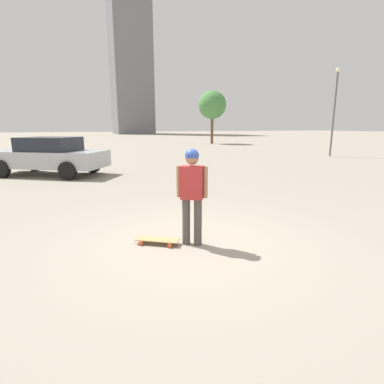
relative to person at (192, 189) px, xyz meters
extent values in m
plane|color=gray|center=(0.00, 0.00, -0.98)|extent=(220.00, 220.00, 0.00)
cylinder|color=#4C4742|center=(0.09, -0.05, -0.58)|extent=(0.13, 0.13, 0.81)
cylinder|color=#4C4742|center=(-0.09, 0.05, -0.58)|extent=(0.13, 0.13, 0.81)
cube|color=#B22D2D|center=(0.00, 0.00, 0.10)|extent=(0.42, 0.36, 0.55)
cylinder|color=#9E7051|center=(0.19, -0.11, 0.12)|extent=(0.08, 0.08, 0.53)
cylinder|color=#9E7051|center=(-0.19, 0.11, 0.12)|extent=(0.08, 0.08, 0.53)
sphere|color=#9E7051|center=(0.00, 0.00, 0.51)|extent=(0.22, 0.22, 0.22)
sphere|color=#2D4799|center=(0.00, 0.00, 0.55)|extent=(0.23, 0.23, 0.23)
cube|color=tan|center=(0.56, -0.23, -0.90)|extent=(0.76, 0.60, 0.01)
cylinder|color=#D14C33|center=(0.84, -0.26, -0.94)|extent=(0.08, 0.07, 0.08)
cylinder|color=#D14C33|center=(0.70, -0.47, -0.94)|extent=(0.08, 0.07, 0.08)
cylinder|color=#D14C33|center=(0.41, 0.02, -0.94)|extent=(0.08, 0.07, 0.08)
cylinder|color=#D14C33|center=(0.27, -0.19, -0.94)|extent=(0.08, 0.07, 0.08)
cube|color=#ADB2B7|center=(2.78, -9.14, -0.30)|extent=(4.93, 4.05, 0.66)
cube|color=#1E232D|center=(2.68, -9.08, 0.31)|extent=(2.67, 2.54, 0.55)
cylinder|color=black|center=(4.49, -9.10, -0.63)|extent=(0.70, 0.54, 0.70)
cylinder|color=black|center=(3.50, -10.70, -0.63)|extent=(0.70, 0.54, 0.70)
cylinder|color=black|center=(2.06, -7.58, -0.63)|extent=(0.70, 0.54, 0.70)
cylinder|color=black|center=(1.06, -9.18, -0.63)|extent=(0.70, 0.54, 0.70)
cube|color=slate|center=(-13.68, -78.78, 20.73)|extent=(9.49, 12.35, 43.43)
cylinder|color=brown|center=(-13.34, -27.59, 0.65)|extent=(0.32, 0.32, 3.26)
sphere|color=#478442|center=(-13.34, -27.59, 3.39)|extent=(3.17, 3.17, 3.17)
cylinder|color=#59595E|center=(-14.45, -11.06, 1.72)|extent=(0.12, 0.12, 5.41)
sphere|color=beige|center=(-14.45, -11.06, 4.55)|extent=(0.28, 0.28, 0.28)
camera|label=1|loc=(1.78, 4.53, 1.01)|focal=28.00mm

